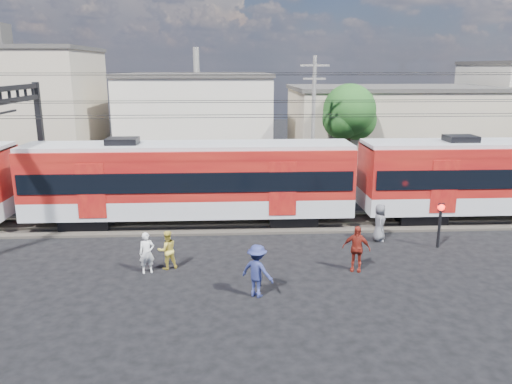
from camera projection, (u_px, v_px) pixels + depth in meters
ground at (211, 294)px, 17.70m from camera, size 120.00×120.00×0.00m
track_bed at (217, 223)px, 25.43m from camera, size 70.00×3.40×0.12m
rail_near at (216, 226)px, 24.67m from camera, size 70.00×0.12×0.12m
rail_far at (217, 217)px, 26.12m from camera, size 70.00×0.12×0.12m
commuter_train at (194, 179)px, 24.80m from camera, size 50.30×3.08×4.17m
catenary at (33, 125)px, 23.74m from camera, size 70.00×9.30×7.52m
building_west at (2, 108)px, 38.93m from camera, size 14.28×10.20×9.30m
building_midwest at (198, 117)px, 42.84m from camera, size 12.24×12.24×7.30m
building_mideast at (392, 125)px, 40.88m from camera, size 16.32×10.20×6.30m
utility_pole_mid at (313, 120)px, 31.42m from camera, size 1.80×0.24×8.50m
tree_near at (352, 114)px, 34.54m from camera, size 3.82×3.64×6.72m
pedestrian_a at (147, 253)px, 19.35m from camera, size 0.67×0.53×1.62m
pedestrian_b at (167, 250)px, 19.72m from camera, size 0.94×0.84×1.58m
pedestrian_c at (257, 271)px, 17.30m from camera, size 1.41×1.27×1.89m
pedestrian_d at (356, 248)px, 19.49m from camera, size 1.17×0.79×1.84m
pedestrian_e at (379, 223)px, 22.88m from camera, size 0.71×0.94×1.74m
crossing_signal at (440, 217)px, 21.88m from camera, size 0.30×0.30×2.05m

